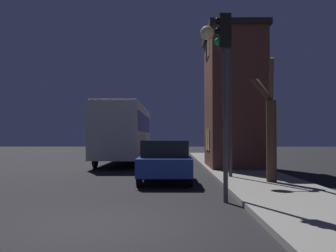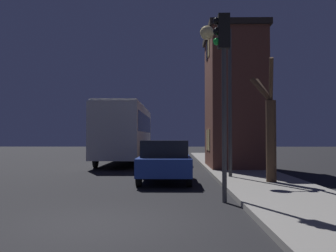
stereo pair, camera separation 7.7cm
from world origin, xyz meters
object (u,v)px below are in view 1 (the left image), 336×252
object	(u,v)px
traffic_light	(224,68)
car_near_lane	(165,161)
bare_tree	(270,129)
car_mid_lane	(171,152)
streetlamp	(216,60)
bus	(125,130)

from	to	relation	value
traffic_light	car_near_lane	xyz separation A→B (m)	(-1.61, 4.20, -2.66)
bare_tree	car_mid_lane	distance (m)	10.84
traffic_light	bare_tree	size ratio (longest dim) A/B	1.17
traffic_light	car_mid_lane	xyz separation A→B (m)	(-1.43, 13.56, -2.69)
bare_tree	car_near_lane	world-z (taller)	bare_tree
streetlamp	traffic_light	distance (m)	5.24
streetlamp	car_mid_lane	bearing A→B (deg)	102.14
traffic_light	car_mid_lane	distance (m)	13.89
bus	streetlamp	bearing A→B (deg)	-62.46
streetlamp	bare_tree	bearing A→B (deg)	-46.15
car_mid_lane	car_near_lane	bearing A→B (deg)	-91.12
traffic_light	car_near_lane	distance (m)	5.22
streetlamp	bare_tree	distance (m)	3.66
streetlamp	car_near_lane	size ratio (longest dim) A/B	1.56
car_mid_lane	streetlamp	bearing A→B (deg)	-77.86
bare_tree	bus	size ratio (longest dim) A/B	0.39
bare_tree	car_mid_lane	size ratio (longest dim) A/B	0.95
bus	car_near_lane	bearing A→B (deg)	-74.52
car_mid_lane	bare_tree	bearing A→B (deg)	-71.19
traffic_light	bus	distance (m)	14.99
bare_tree	car_mid_lane	bearing A→B (deg)	108.81
streetlamp	car_near_lane	distance (m)	4.50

